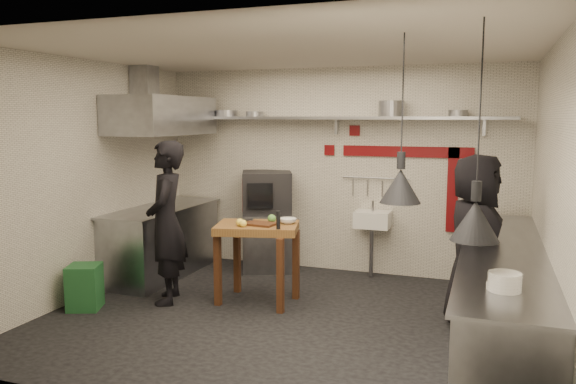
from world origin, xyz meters
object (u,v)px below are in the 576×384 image
(green_bin, at_px, (85,287))
(chef_left, at_px, (166,222))
(combi_oven, at_px, (267,192))
(prep_table, at_px, (257,263))
(chef_right, at_px, (475,242))
(oven_stand, at_px, (267,241))

(green_bin, distance_m, chef_left, 1.14)
(combi_oven, relative_size, prep_table, 0.73)
(chef_right, bearing_deg, prep_table, 93.15)
(chef_left, bearing_deg, green_bin, -76.59)
(chef_left, relative_size, chef_right, 1.06)
(combi_oven, bearing_deg, oven_stand, -84.88)
(green_bin, height_order, chef_left, chef_left)
(chef_right, bearing_deg, oven_stand, 67.07)
(oven_stand, relative_size, prep_table, 0.87)
(green_bin, xyz_separation_m, prep_table, (1.73, 0.87, 0.21))
(oven_stand, bearing_deg, green_bin, -143.47)
(chef_left, bearing_deg, oven_stand, 138.19)
(combi_oven, bearing_deg, chef_right, -48.93)
(prep_table, distance_m, chef_right, 2.40)
(oven_stand, relative_size, green_bin, 1.60)
(combi_oven, height_order, chef_right, chef_right)
(prep_table, xyz_separation_m, chef_right, (2.37, 0.03, 0.42))
(oven_stand, xyz_separation_m, green_bin, (-1.31, -2.23, -0.15))
(combi_oven, bearing_deg, chef_left, -130.79)
(oven_stand, relative_size, combi_oven, 1.20)
(oven_stand, xyz_separation_m, prep_table, (0.42, -1.35, 0.06))
(green_bin, relative_size, chef_left, 0.27)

